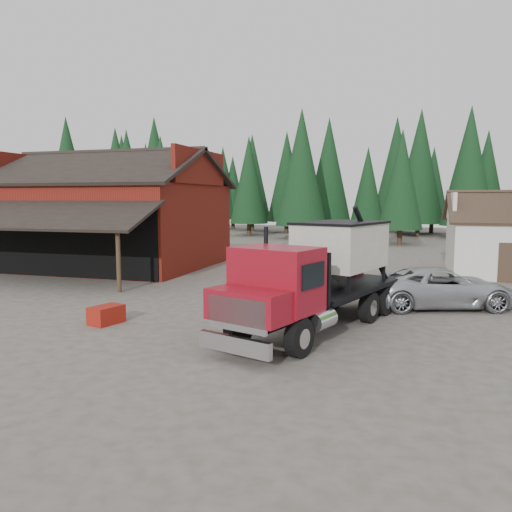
# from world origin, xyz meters

# --- Properties ---
(ground) EXTENTS (120.00, 120.00, 0.00)m
(ground) POSITION_xyz_m (0.00, 0.00, 0.00)
(ground) COLOR #4E483D
(ground) RESTS_ON ground
(red_barn) EXTENTS (12.80, 13.63, 7.18)m
(red_barn) POSITION_xyz_m (-11.00, 9.90, 2.69)
(red_barn) COLOR maroon
(red_barn) RESTS_ON ground
(conifer_backdrop) EXTENTS (76.00, 16.00, 16.00)m
(conifer_backdrop) POSITION_xyz_m (0.00, 42.00, 0.00)
(conifer_backdrop) COLOR black
(conifer_backdrop) RESTS_ON ground
(near_pine_a) EXTENTS (4.40, 4.40, 11.40)m
(near_pine_a) POSITION_xyz_m (-22.00, 28.00, 6.39)
(near_pine_a) COLOR #382619
(near_pine_a) RESTS_ON ground
(near_pine_b) EXTENTS (3.96, 3.96, 10.40)m
(near_pine_b) POSITION_xyz_m (6.00, 30.00, 5.89)
(near_pine_b) COLOR #382619
(near_pine_b) RESTS_ON ground
(near_pine_d) EXTENTS (5.28, 5.28, 13.40)m
(near_pine_d) POSITION_xyz_m (-4.00, 34.00, 7.39)
(near_pine_d) COLOR #382619
(near_pine_d) RESTS_ON ground
(feed_truck) EXTENTS (5.00, 8.99, 3.93)m
(feed_truck) POSITION_xyz_m (4.02, -1.55, 1.84)
(feed_truck) COLOR black
(feed_truck) RESTS_ON ground
(silver_car) EXTENTS (6.05, 4.17, 1.54)m
(silver_car) POSITION_xyz_m (8.00, 3.00, 0.77)
(silver_car) COLOR #B9BCC1
(silver_car) RESTS_ON ground
(equip_box) EXTENTS (0.96, 1.24, 0.60)m
(equip_box) POSITION_xyz_m (-2.90, -2.97, 0.30)
(equip_box) COLOR maroon
(equip_box) RESTS_ON ground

